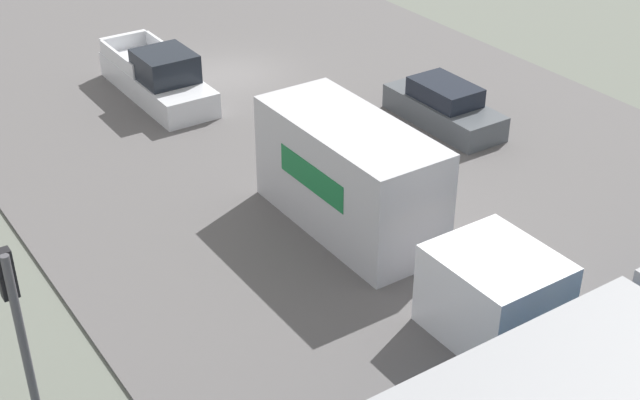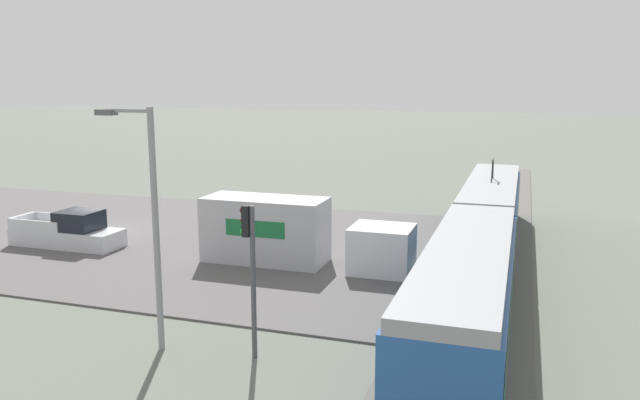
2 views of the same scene
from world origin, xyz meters
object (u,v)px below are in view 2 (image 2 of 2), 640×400
object	(u,v)px
street_lamp_mid_block	(149,212)
box_truck	(292,234)
pickup_truck	(69,232)
sedan_car_0	(254,217)
traffic_light_pole	(250,260)
light_rail_tram	(481,243)

from	to	relation	value
street_lamp_mid_block	box_truck	bearing A→B (deg)	175.05
street_lamp_mid_block	pickup_truck	bearing A→B (deg)	-130.23
box_truck	sedan_car_0	bearing A→B (deg)	-142.93
traffic_light_pole	street_lamp_mid_block	world-z (taller)	street_lamp_mid_block
traffic_light_pole	box_truck	bearing A→B (deg)	-166.55
light_rail_tram	traffic_light_pole	size ratio (longest dim) A/B	5.83
light_rail_tram	box_truck	distance (m)	8.50
pickup_truck	sedan_car_0	distance (m)	10.10
pickup_truck	traffic_light_pole	distance (m)	17.22
street_lamp_mid_block	light_rail_tram	bearing A→B (deg)	138.23
light_rail_tram	pickup_truck	bearing A→B (deg)	-87.23
pickup_truck	light_rail_tram	bearing A→B (deg)	92.77
box_truck	traffic_light_pole	size ratio (longest dim) A/B	2.05
box_truck	street_lamp_mid_block	size ratio (longest dim) A/B	1.28
box_truck	sedan_car_0	size ratio (longest dim) A/B	2.21
street_lamp_mid_block	sedan_car_0	bearing A→B (deg)	-166.66
traffic_light_pole	pickup_truck	bearing A→B (deg)	-122.25
pickup_truck	sedan_car_0	bearing A→B (deg)	133.53
sedan_car_0	pickup_truck	bearing A→B (deg)	-46.47
pickup_truck	traffic_light_pole	world-z (taller)	traffic_light_pole
light_rail_tram	pickup_truck	size ratio (longest dim) A/B	4.76
street_lamp_mid_block	traffic_light_pole	bearing A→B (deg)	96.91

